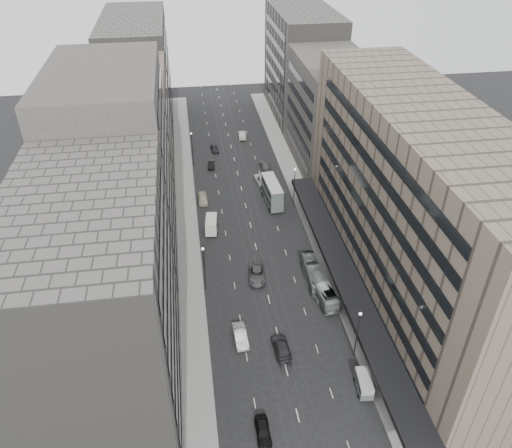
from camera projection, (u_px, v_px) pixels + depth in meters
ground at (278, 337)px, 72.08m from camera, size 220.00×220.00×0.00m
sidewalk_right at (302, 197)px, 104.11m from camera, size 4.00×125.00×0.15m
sidewalk_left at (186, 206)px, 101.18m from camera, size 4.00×125.00×0.15m
department_store at (415, 209)px, 72.79m from camera, size 19.20×60.00×30.00m
building_right_mid at (332, 114)px, 110.37m from camera, size 15.00×28.00×24.00m
building_right_far at (302, 65)px, 133.73m from camera, size 15.00×32.00×28.00m
building_left_a at (102, 318)px, 54.46m from camera, size 15.00×28.00×30.00m
building_left_b at (118, 181)px, 75.36m from camera, size 15.00×26.00×34.00m
building_left_c at (132, 135)px, 99.94m from camera, size 15.00×28.00×25.00m
building_left_d at (139, 76)px, 126.03m from camera, size 15.00×38.00×28.00m
lamp_right_near at (358, 330)px, 66.25m from camera, size 0.44×0.44×8.32m
lamp_right_far at (294, 182)px, 98.89m from camera, size 0.44×0.44×8.32m
lamp_left_near at (204, 264)px, 77.75m from camera, size 0.44×0.44×8.32m
lamp_left_far at (192, 145)px, 112.85m from camera, size 0.44×0.44×8.32m
bus_near at (313, 273)px, 81.87m from camera, size 2.54×9.66×2.67m
bus_far at (321, 287)px, 78.85m from camera, size 3.48×10.69×2.92m
double_decker at (272, 192)px, 100.76m from camera, size 3.26×9.13×4.91m
vw_microbus at (364, 383)px, 63.95m from camera, size 2.17×4.16×2.16m
panel_van at (211, 224)px, 93.10m from camera, size 2.69×4.77×2.87m
sedan_0 at (263, 431)px, 58.94m from camera, size 1.73×4.25×1.45m
sedan_1 at (240, 336)px, 71.20m from camera, size 1.99×5.08×1.65m
sedan_2 at (257, 274)px, 82.45m from camera, size 3.30×6.00×1.59m
sedan_3 at (281, 347)px, 69.51m from camera, size 2.40×5.39×1.54m
sedan_4 at (203, 198)px, 102.32m from camera, size 1.95×4.82×1.64m
sedan_5 at (211, 164)px, 114.91m from camera, size 1.78×4.29×1.38m
sedan_6 at (262, 179)px, 108.88m from camera, size 3.33×6.00×1.59m
sedan_7 at (265, 165)px, 114.28m from camera, size 2.37×5.46×1.56m
sedan_8 at (215, 148)px, 121.75m from camera, size 2.02×4.25×1.40m
sedan_9 at (242, 135)px, 128.05m from camera, size 2.00×5.01×1.62m
pedestrian at (409, 425)px, 59.12m from camera, size 0.87×0.77×1.99m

